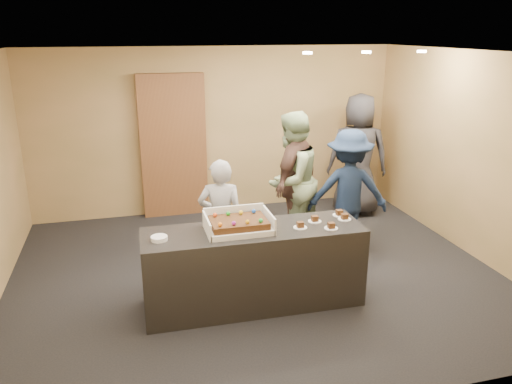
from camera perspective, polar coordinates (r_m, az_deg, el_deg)
The scene contains 17 objects.
room at distance 5.93m, azimuth -0.08°, elevation 2.46°, with size 6.04×6.00×2.70m.
serving_counter at distance 5.57m, azimuth -0.27°, elevation -8.58°, with size 2.40×0.70×0.90m, color black.
storage_cabinet at distance 8.16m, azimuth -9.42°, elevation 5.16°, with size 1.05×0.15×2.30m, color brown.
cake_box at distance 5.35m, azimuth -2.07°, elevation -3.90°, with size 0.70×0.48×0.21m.
sheet_cake at distance 5.30m, azimuth -2.01°, elevation -3.49°, with size 0.59×0.41×0.12m.
plate_stack at distance 5.20m, azimuth -11.01°, elevation -5.21°, with size 0.17×0.17×0.04m, color white.
slice_a at distance 5.43m, azimuth 5.08°, elevation -3.86°, with size 0.15×0.15×0.07m.
slice_b at distance 5.62m, azimuth 6.73°, elevation -3.15°, with size 0.15×0.15×0.07m.
slice_c at distance 5.45m, azimuth 8.59°, elevation -3.92°, with size 0.15×0.15×0.07m.
slice_d at distance 5.84m, azimuth 9.49°, elevation -2.45°, with size 0.15×0.15×0.07m.
slice_e at distance 5.73m, azimuth 10.09°, elevation -2.88°, with size 0.15×0.15×0.07m.
person_server_grey at distance 6.05m, azimuth -4.02°, elevation -3.19°, with size 0.55×0.36×1.51m, color #A4A4A9.
person_sage_man at distance 6.90m, azimuth 4.04°, elevation 1.29°, with size 0.93×0.72×1.91m, color #93AC7F.
person_navy_man at distance 6.94m, azimuth 10.49°, elevation 0.17°, with size 1.09×0.63×1.69m, color #172542.
person_brown_extra at distance 6.94m, azimuth 4.54°, elevation 1.25°, with size 1.10×0.46×1.88m, color brown.
person_dark_suit at distance 8.31m, azimuth 11.57°, elevation 4.17°, with size 0.98×0.63×2.00m, color #2B2A30.
ceiling_spotlights at distance 6.75m, azimuth 12.50°, elevation 15.35°, with size 1.72×0.12×0.03m.
Camera 1 is at (-1.46, -5.51, 2.95)m, focal length 35.00 mm.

